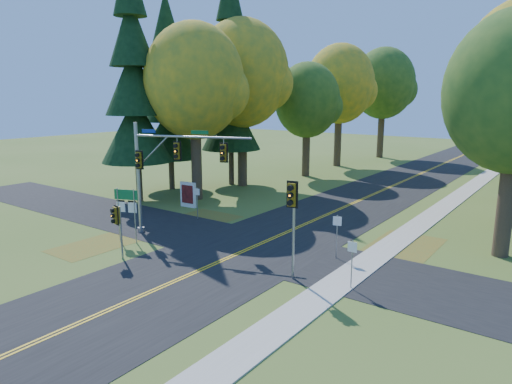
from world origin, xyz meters
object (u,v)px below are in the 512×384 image
Objects in this scene: traffic_mast at (164,164)px; info_kiosk at (188,195)px; east_signal_pole at (292,206)px; route_sign_cluster at (126,204)px.

info_kiosk is (-4.03, 5.97, -3.43)m from traffic_mast.
info_kiosk is at bearing 142.03° from east_signal_pole.
east_signal_pole is 16.09m from info_kiosk.
route_sign_cluster is (-10.73, -0.78, -1.30)m from east_signal_pole.
route_sign_cluster reaches higher than info_kiosk.
east_signal_pole is 2.41× the size of info_kiosk.
east_signal_pole is at bearing -27.55° from traffic_mast.
info_kiosk is at bearing 91.46° from route_sign_cluster.
traffic_mast is 7.98m from info_kiosk.
route_sign_cluster is at bearing -73.64° from info_kiosk.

